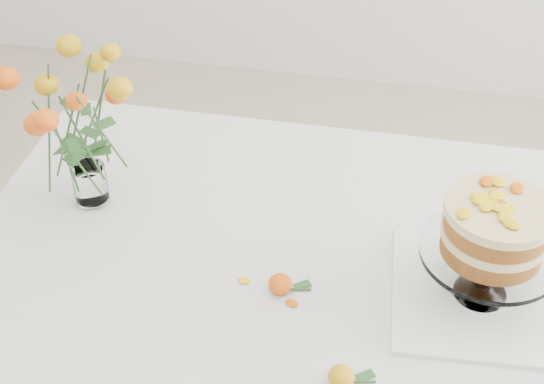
{
  "coord_description": "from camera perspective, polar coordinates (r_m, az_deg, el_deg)",
  "views": [
    {
      "loc": [
        0.13,
        -1.1,
        1.8
      ],
      "look_at": [
        -0.09,
        0.01,
        0.9
      ],
      "focal_mm": 50.0,
      "sensor_mm": 36.0,
      "label": 1
    }
  ],
  "objects": [
    {
      "name": "loose_rose_far",
      "position": [
        1.43,
        0.62,
        -6.94
      ],
      "size": [
        0.08,
        0.05,
        0.04
      ],
      "rotation": [
        0.0,
        0.0,
        0.2
      ],
      "color": "#E45D0B",
      "rests_on": "table"
    },
    {
      "name": "stray_petal_b",
      "position": [
        1.42,
        1.49,
        -8.38
      ],
      "size": [
        0.03,
        0.02,
        0.0
      ],
      "primitive_type": "ellipsoid",
      "color": "yellow",
      "rests_on": "table"
    },
    {
      "name": "rose_vase",
      "position": [
        1.57,
        -14.42,
        5.39
      ],
      "size": [
        0.29,
        0.29,
        0.36
      ],
      "rotation": [
        0.0,
        0.0,
        0.25
      ],
      "color": "white",
      "rests_on": "table"
    },
    {
      "name": "cake_stand",
      "position": [
        1.38,
        16.38,
        -3.03
      ],
      "size": [
        0.25,
        0.25,
        0.22
      ],
      "rotation": [
        0.0,
        0.0,
        -0.35
      ],
      "color": "white",
      "rests_on": "napkin"
    },
    {
      "name": "stray_petal_a",
      "position": [
        1.47,
        -2.11,
        -6.69
      ],
      "size": [
        0.03,
        0.02,
        0.0
      ],
      "primitive_type": "ellipsoid",
      "color": "yellow",
      "rests_on": "table"
    },
    {
      "name": "loose_rose_near",
      "position": [
        1.3,
        5.26,
        -13.67
      ],
      "size": [
        0.08,
        0.05,
        0.04
      ],
      "rotation": [
        0.0,
        0.0,
        0.21
      ],
      "color": "orange",
      "rests_on": "table"
    },
    {
      "name": "napkin",
      "position": [
        1.49,
        15.31,
        -7.51
      ],
      "size": [
        0.34,
        0.34,
        0.01
      ],
      "primitive_type": "cube",
      "rotation": [
        0.0,
        0.0,
        0.06
      ],
      "color": "white",
      "rests_on": "table"
    },
    {
      "name": "table",
      "position": [
        1.58,
        3.07,
        -6.88
      ],
      "size": [
        1.43,
        0.93,
        0.76
      ],
      "color": "tan",
      "rests_on": "ground"
    }
  ]
}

